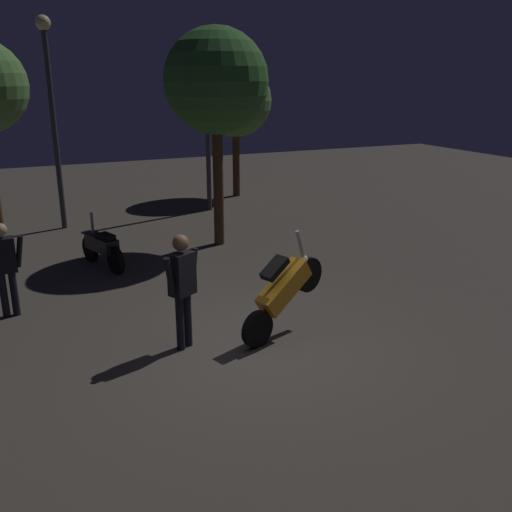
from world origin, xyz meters
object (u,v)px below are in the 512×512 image
at_px(person_rider_beside, 5,262).
at_px(streetlamp_far, 207,103).
at_px(streetlamp_near, 51,99).
at_px(motorcycle_orange_foreground, 283,290).
at_px(person_bystander_far, 182,281).
at_px(motorcycle_black_parked_right, 102,247).

height_order(person_rider_beside, streetlamp_far, streetlamp_far).
bearing_deg(streetlamp_near, motorcycle_orange_foreground, -74.52).
xyz_separation_m(person_rider_beside, streetlamp_near, (1.52, 5.64, 2.36)).
xyz_separation_m(person_bystander_far, streetlamp_far, (3.46, 8.33, 2.06)).
xyz_separation_m(motorcycle_black_parked_right, person_rider_beside, (-1.86, -1.92, 0.51)).
bearing_deg(streetlamp_near, person_bystander_far, -84.48).
relative_size(motorcycle_black_parked_right, person_rider_beside, 1.01).
relative_size(streetlamp_near, streetlamp_far, 1.08).
xyz_separation_m(motorcycle_orange_foreground, person_rider_beside, (-3.79, 2.57, 0.20)).
relative_size(person_bystander_far, streetlamp_near, 0.33).
xyz_separation_m(motorcycle_black_parked_right, person_bystander_far, (0.42, -4.24, 0.60)).
bearing_deg(motorcycle_orange_foreground, person_bystander_far, 151.38).
bearing_deg(person_bystander_far, streetlamp_far, -51.41).
bearing_deg(person_bystander_far, motorcycle_orange_foreground, -128.31).
xyz_separation_m(person_rider_beside, person_bystander_far, (2.28, -2.32, 0.09)).
xyz_separation_m(motorcycle_orange_foreground, streetlamp_near, (-2.27, 8.21, 2.56)).
bearing_deg(streetlamp_far, person_bystander_far, -112.57).
relative_size(motorcycle_black_parked_right, person_bystander_far, 0.93).
height_order(motorcycle_orange_foreground, streetlamp_near, streetlamp_near).
bearing_deg(motorcycle_black_parked_right, person_bystander_far, 167.84).
distance_m(motorcycle_black_parked_right, streetlamp_far, 6.23).
xyz_separation_m(motorcycle_black_parked_right, streetlamp_near, (-0.35, 3.71, 2.87)).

